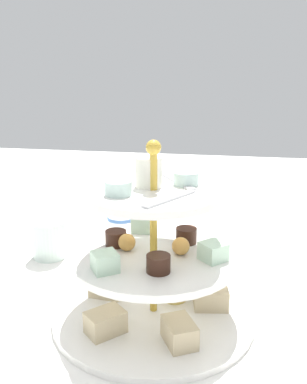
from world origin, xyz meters
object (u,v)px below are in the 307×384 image
object	(u,v)px
water_glass_short_left	(49,239)
teacup_with_saucer	(122,228)
tiered_serving_stand	(154,269)
butter_knife_right	(241,240)

from	to	relation	value
water_glass_short_left	teacup_with_saucer	bearing A→B (deg)	-46.30
water_glass_short_left	teacup_with_saucer	size ratio (longest dim) A/B	0.78
tiered_serving_stand	teacup_with_saucer	bearing A→B (deg)	23.22
tiered_serving_stand	teacup_with_saucer	distance (m)	0.30
water_glass_short_left	teacup_with_saucer	world-z (taller)	water_glass_short_left
tiered_serving_stand	teacup_with_saucer	xyz separation A→B (m)	(0.27, 0.12, -0.05)
teacup_with_saucer	butter_knife_right	bearing A→B (deg)	-82.02
tiered_serving_stand	teacup_with_saucer	size ratio (longest dim) A/B	3.16
tiered_serving_stand	butter_knife_right	bearing A→B (deg)	-22.71
tiered_serving_stand	water_glass_short_left	distance (m)	0.28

